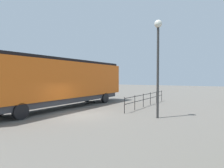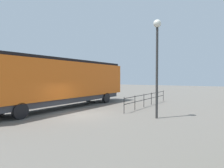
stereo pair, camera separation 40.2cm
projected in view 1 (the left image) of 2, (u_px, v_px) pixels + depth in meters
ground_plane at (81, 115)px, 14.80m from camera, size 120.00×120.00×0.00m
locomotive at (67, 81)px, 18.48m from camera, size 2.82×15.95×4.39m
lamp_post at (158, 49)px, 13.48m from camera, size 0.52×0.52×6.63m
platform_fence at (147, 98)px, 19.51m from camera, size 0.05×9.70×1.25m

